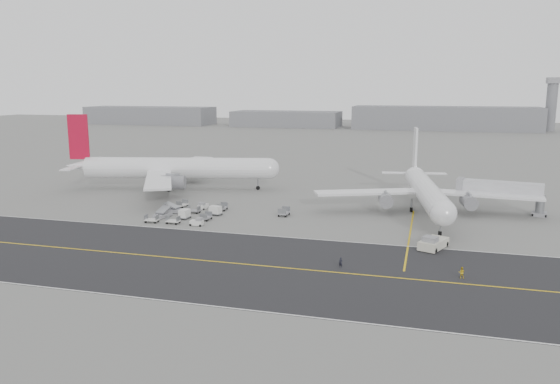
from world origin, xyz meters
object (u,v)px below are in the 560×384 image
(pushback_tug, at_px, (433,243))
(ground_crew_a, at_px, (341,263))
(airliner_b, at_px, (426,190))
(control_tower, at_px, (551,103))
(jet_bridge, at_px, (501,190))
(airliner_a, at_px, (172,168))
(ground_crew_b, at_px, (462,272))

(pushback_tug, relative_size, ground_crew_a, 5.14)
(airliner_b, bearing_deg, control_tower, 65.60)
(jet_bridge, bearing_deg, pushback_tug, -103.58)
(airliner_a, relative_size, ground_crew_b, 33.92)
(pushback_tug, xyz_separation_m, ground_crew_b, (3.76, -13.19, -0.14))
(control_tower, height_order, ground_crew_b, control_tower)
(jet_bridge, bearing_deg, airliner_a, -174.49)
(airliner_a, bearing_deg, ground_crew_a, -147.08)
(airliner_a, bearing_deg, control_tower, -42.34)
(airliner_b, height_order, pushback_tug, airliner_b)
(ground_crew_b, bearing_deg, airliner_b, -81.80)
(control_tower, xyz_separation_m, ground_crew_b, (-62.33, -280.69, -15.46))
(airliner_b, height_order, ground_crew_a, airliner_b)
(jet_bridge, height_order, ground_crew_b, jet_bridge)
(ground_crew_b, bearing_deg, airliner_a, -35.82)
(ground_crew_b, bearing_deg, control_tower, -102.12)
(pushback_tug, xyz_separation_m, jet_bridge, (13.30, 30.77, 3.73))
(airliner_b, bearing_deg, airliner_a, 162.11)
(pushback_tug, height_order, jet_bridge, jet_bridge)
(airliner_a, relative_size, airliner_b, 1.16)
(control_tower, xyz_separation_m, airliner_a, (-130.24, -230.94, -10.80))
(jet_bridge, relative_size, ground_crew_b, 11.27)
(control_tower, bearing_deg, airliner_a, -119.42)
(ground_crew_b, bearing_deg, jet_bridge, -101.85)
(airliner_a, relative_size, pushback_tug, 6.81)
(control_tower, relative_size, airliner_b, 0.67)
(pushback_tug, height_order, ground_crew_b, pushback_tug)
(control_tower, xyz_separation_m, pushback_tug, (-66.09, -267.50, -15.32))
(airliner_b, xyz_separation_m, pushback_tug, (1.67, -26.46, -3.72))
(airliner_b, relative_size, ground_crew_a, 30.10)
(airliner_a, bearing_deg, pushback_tug, -132.60)
(pushback_tug, bearing_deg, jet_bridge, 89.33)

